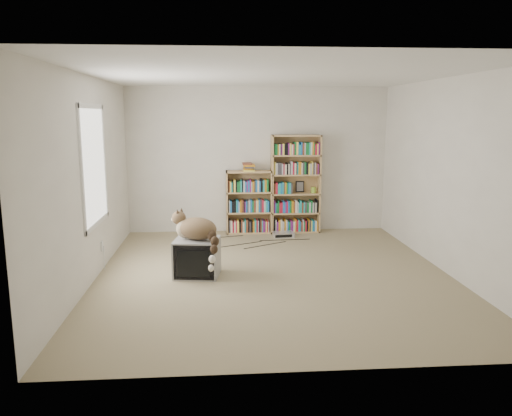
{
  "coord_description": "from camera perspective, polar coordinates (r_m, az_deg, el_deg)",
  "views": [
    {
      "loc": [
        -0.69,
        -6.14,
        2.02
      ],
      "look_at": [
        -0.15,
        1.0,
        0.68
      ],
      "focal_mm": 35.0,
      "sensor_mm": 36.0,
      "label": 1
    }
  ],
  "objects": [
    {
      "name": "crt_tv",
      "position": [
        6.43,
        -6.73,
        -5.62
      ],
      "size": [
        0.61,
        0.57,
        0.48
      ],
      "rotation": [
        0.0,
        0.0,
        -0.14
      ],
      "color": "gray",
      "rests_on": "floor"
    },
    {
      "name": "book_stack",
      "position": [
        8.51,
        -0.91,
        4.71
      ],
      "size": [
        0.2,
        0.27,
        0.14
      ],
      "primitive_type": "cube",
      "color": "#B91832",
      "rests_on": "bookcase_short"
    },
    {
      "name": "window",
      "position": [
        6.56,
        -18.02,
        4.61
      ],
      "size": [
        0.02,
        1.22,
        1.52
      ],
      "primitive_type": "cube",
      "color": "white",
      "rests_on": "wall_left"
    },
    {
      "name": "wall_front",
      "position": [
        3.79,
        6.26,
        -1.26
      ],
      "size": [
        4.5,
        0.02,
        2.5
      ],
      "primitive_type": "cube",
      "color": "silver",
      "rests_on": "floor"
    },
    {
      "name": "green_mug",
      "position": [
        8.74,
        6.58,
        2.08
      ],
      "size": [
        0.09,
        0.09,
        0.1
      ],
      "primitive_type": "cylinder",
      "color": "#8EBB35",
      "rests_on": "bookcase_tall"
    },
    {
      "name": "wall_back",
      "position": [
        8.71,
        0.23,
        5.49
      ],
      "size": [
        4.5,
        0.02,
        2.5
      ],
      "primitive_type": "cube",
      "color": "silver",
      "rests_on": "floor"
    },
    {
      "name": "wall_left",
      "position": [
        6.39,
        -18.46,
        3.08
      ],
      "size": [
        0.02,
        5.0,
        2.5
      ],
      "primitive_type": "cube",
      "color": "silver",
      "rests_on": "floor"
    },
    {
      "name": "bookcase_short",
      "position": [
        8.65,
        -0.82,
        0.44
      ],
      "size": [
        0.79,
        0.3,
        1.08
      ],
      "color": "tan",
      "rests_on": "floor"
    },
    {
      "name": "framed_print",
      "position": [
        8.79,
        5.03,
        2.46
      ],
      "size": [
        0.15,
        0.05,
        0.19
      ],
      "primitive_type": "cube",
      "rotation": [
        -0.17,
        0.0,
        0.0
      ],
      "color": "black",
      "rests_on": "bookcase_tall"
    },
    {
      "name": "cat",
      "position": [
        6.26,
        -6.52,
        -2.79
      ],
      "size": [
        0.69,
        0.78,
        0.62
      ],
      "rotation": [
        0.0,
        0.0,
        -0.42
      ],
      "color": "#362616",
      "rests_on": "crt_tv"
    },
    {
      "name": "bookcase_tall",
      "position": [
        8.69,
        4.52,
        2.51
      ],
      "size": [
        0.84,
        0.3,
        1.69
      ],
      "color": "tan",
      "rests_on": "floor"
    },
    {
      "name": "floor",
      "position": [
        6.51,
        1.99,
        -7.54
      ],
      "size": [
        4.5,
        5.0,
        0.01
      ],
      "primitive_type": "cube",
      "color": "tan",
      "rests_on": "ground"
    },
    {
      "name": "ceiling",
      "position": [
        6.2,
        2.14,
        14.98
      ],
      "size": [
        4.5,
        5.0,
        0.02
      ],
      "primitive_type": "cube",
      "color": "white",
      "rests_on": "wall_back"
    },
    {
      "name": "wall_right",
      "position": [
        6.86,
        21.13,
        3.39
      ],
      "size": [
        0.02,
        5.0,
        2.5
      ],
      "primitive_type": "cube",
      "color": "silver",
      "rests_on": "floor"
    },
    {
      "name": "floor_cables",
      "position": [
        8.14,
        -0.67,
        -3.79
      ],
      "size": [
        1.2,
        0.7,
        0.01
      ],
      "primitive_type": null,
      "color": "black",
      "rests_on": "floor"
    },
    {
      "name": "dvd_player",
      "position": [
        8.44,
        3.17,
        -3.03
      ],
      "size": [
        0.36,
        0.27,
        0.08
      ],
      "primitive_type": "cube",
      "rotation": [
        0.0,
        0.0,
        0.11
      ],
      "color": "silver",
      "rests_on": "floor"
    },
    {
      "name": "wall_outlet",
      "position": [
        6.91,
        -17.18,
        -4.18
      ],
      "size": [
        0.01,
        0.08,
        0.13
      ],
      "primitive_type": "cube",
      "color": "silver",
      "rests_on": "wall_left"
    }
  ]
}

